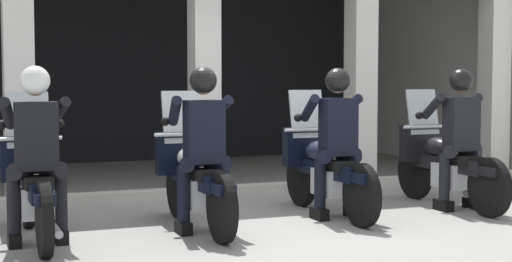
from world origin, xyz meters
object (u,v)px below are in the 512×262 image
at_px(motorcycle_far_left, 34,185).
at_px(police_officer_center_left, 203,135).
at_px(police_officer_far_left, 36,139).
at_px(police_officer_far_right, 459,127).
at_px(motorcycle_center_right, 324,168).
at_px(motorcycle_center_left, 195,177).
at_px(motorcycle_far_right, 444,163).
at_px(police_officer_center_right, 337,130).

xyz_separation_m(motorcycle_far_left, police_officer_center_left, (1.53, -0.30, 0.44)).
height_order(police_officer_far_left, police_officer_far_right, same).
relative_size(police_officer_center_left, motorcycle_center_right, 0.78).
bearing_deg(police_officer_far_left, motorcycle_center_left, 3.19).
xyz_separation_m(motorcycle_far_right, police_officer_far_right, (-0.00, -0.28, 0.44)).
height_order(motorcycle_far_right, police_officer_far_right, police_officer_far_right).
bearing_deg(police_officer_far_left, police_officer_far_right, -4.76).
bearing_deg(police_officer_center_left, motorcycle_center_right, 10.67).
bearing_deg(motorcycle_far_right, police_officer_center_left, -171.14).
bearing_deg(police_officer_center_left, police_officer_far_left, 172.75).
bearing_deg(motorcycle_far_left, police_officer_center_right, -8.63).
bearing_deg(police_officer_center_right, police_officer_far_left, -178.86).
height_order(motorcycle_center_left, motorcycle_far_right, same).
bearing_deg(police_officer_center_left, motorcycle_far_right, 1.77).
relative_size(police_officer_center_right, motorcycle_far_right, 0.78).
distance_m(motorcycle_center_right, police_officer_center_right, 0.52).
bearing_deg(police_officer_center_left, police_officer_far_right, -3.46).
xyz_separation_m(motorcycle_center_right, motorcycle_far_right, (1.54, -0.02, 0.00)).
height_order(motorcycle_center_right, police_officer_center_right, police_officer_center_right).
height_order(motorcycle_center_right, motorcycle_far_right, same).
relative_size(police_officer_far_left, police_officer_center_left, 1.00).
distance_m(police_officer_far_left, motorcycle_far_right, 4.65).
distance_m(police_officer_center_left, motorcycle_far_right, 3.14).
relative_size(motorcycle_center_left, motorcycle_center_right, 1.00).
height_order(motorcycle_far_left, motorcycle_center_right, same).
xyz_separation_m(motorcycle_center_left, police_officer_center_right, (1.53, -0.09, 0.44)).
bearing_deg(police_officer_far_left, motorcycle_far_right, -1.25).
height_order(motorcycle_center_right, police_officer_far_right, police_officer_far_right).
bearing_deg(police_officer_far_left, police_officer_center_right, -3.34).
height_order(motorcycle_center_left, police_officer_center_right, police_officer_center_right).
height_order(motorcycle_far_left, motorcycle_far_right, same).
bearing_deg(police_officer_center_left, motorcycle_center_left, 83.03).
height_order(police_officer_center_right, motorcycle_far_right, police_officer_center_right).
height_order(police_officer_far_left, motorcycle_center_right, police_officer_far_left).
relative_size(police_officer_center_left, motorcycle_far_right, 0.78).
height_order(police_officer_far_left, police_officer_center_right, same).
xyz_separation_m(police_officer_far_left, motorcycle_center_left, (1.54, 0.27, -0.44)).
relative_size(police_officer_far_left, motorcycle_center_left, 0.78).
relative_size(motorcycle_center_left, police_officer_far_right, 1.29).
relative_size(motorcycle_far_left, motorcycle_center_right, 1.00).
bearing_deg(police_officer_far_right, police_officer_center_right, 179.53).
relative_size(motorcycle_far_left, police_officer_center_left, 1.29).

